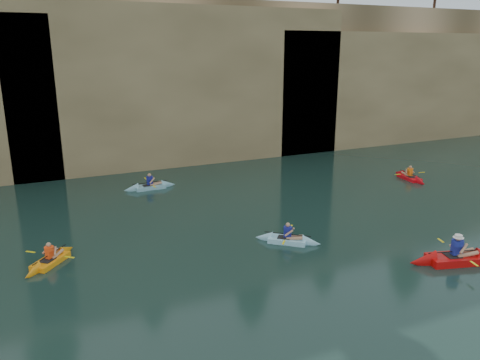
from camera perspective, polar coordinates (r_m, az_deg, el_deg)
name	(u,v)px	position (r m, az deg, el deg)	size (l,w,h in m)	color
ground	(369,326)	(15.47, 15.46, -16.82)	(160.00, 160.00, 0.00)	black
cliff	(138,75)	(40.76, -12.34, 12.37)	(70.00, 16.00, 12.00)	tan
cliff_slab_center	(189,84)	(34.19, -6.20, 11.53)	(24.00, 2.40, 11.40)	#96865B
cliff_slab_east	(404,86)	(44.77, 19.36, 10.74)	(26.00, 2.40, 9.84)	#96865B
sea_cave_center	(109,150)	(32.72, -15.64, 3.59)	(3.50, 1.00, 3.20)	black
sea_cave_east	(290,126)	(37.32, 6.09, 6.55)	(5.00, 1.00, 4.50)	black
main_kayaker	(456,258)	(20.57, 24.79, -8.64)	(3.99, 2.54, 1.45)	red
kayaker_orange	(50,260)	(20.11, -22.11, -9.05)	(2.40, 2.66, 1.11)	orange
kayaker_ltblue_near	(287,239)	(20.66, 5.81, -7.22)	(2.66, 2.40, 1.14)	#95DCFA
kayaker_red_far	(409,177)	(32.15, 19.95, 0.32)	(2.23, 3.13, 1.12)	red
kayaker_ltblue_mid	(150,186)	(28.68, -10.92, -0.78)	(3.16, 2.37, 1.20)	#7DBED2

